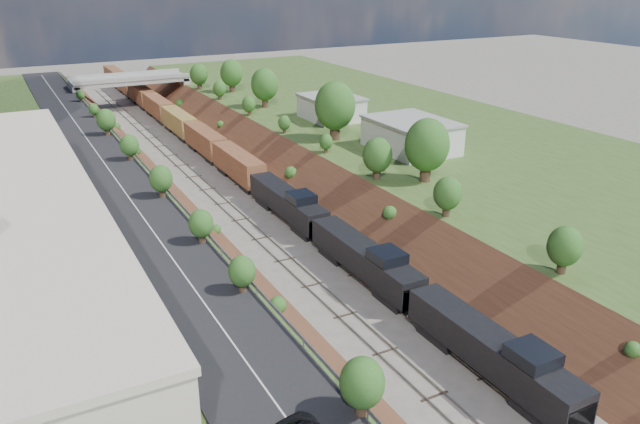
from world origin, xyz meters
TOP-DOWN VIEW (x-y plane):
  - platform_right at (33.00, 60.00)m, footprint 44.00×180.00m
  - embankment_left at (-11.00, 60.00)m, footprint 10.00×180.00m
  - embankment_right at (11.00, 60.00)m, footprint 10.00×180.00m
  - rail_left_track at (-2.60, 60.00)m, footprint 1.58×180.00m
  - rail_right_track at (2.60, 60.00)m, footprint 1.58×180.00m
  - road at (-15.50, 60.00)m, footprint 8.00×180.00m
  - guardrail at (-11.40, 59.80)m, footprint 0.10×171.00m
  - commercial_building at (-28.00, 38.00)m, footprint 14.30×62.30m
  - overpass at (0.00, 122.00)m, footprint 24.50×8.30m
  - white_building_near at (23.50, 52.00)m, footprint 9.00×12.00m
  - white_building_far at (23.00, 74.00)m, footprint 8.00×10.00m
  - tree_right_large at (17.00, 40.00)m, footprint 5.25×5.25m
  - tree_left_crest at (-11.80, 20.00)m, footprint 2.45×2.45m
  - freight_train at (2.60, 86.47)m, footprint 2.80×158.52m

SIDE VIEW (x-z plane):
  - embankment_left at x=-11.00m, z-range -5.00..5.00m
  - embankment_right at x=11.00m, z-range -5.00..5.00m
  - rail_left_track at x=-2.60m, z-range 0.00..0.18m
  - rail_right_track at x=2.60m, z-range 0.00..0.18m
  - freight_train at x=2.60m, z-range 0.20..4.75m
  - platform_right at x=33.00m, z-range 0.00..5.00m
  - overpass at x=0.00m, z-range 1.22..8.62m
  - road at x=-15.50m, z-range 5.00..5.10m
  - guardrail at x=-11.40m, z-range 5.20..5.90m
  - white_building_far at x=23.00m, z-range 5.00..8.60m
  - white_building_near at x=23.50m, z-range 5.00..9.00m
  - tree_left_crest at x=-11.80m, z-range 5.26..8.82m
  - commercial_building at x=-28.00m, z-range 5.01..12.01m
  - tree_right_large at x=17.00m, z-range 5.58..13.19m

